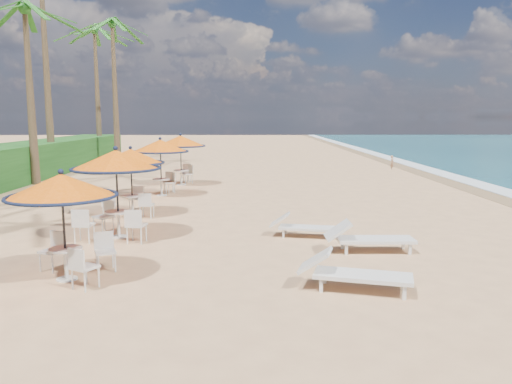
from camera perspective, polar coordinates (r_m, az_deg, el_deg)
ground at (r=10.14m, az=8.45°, el=-9.83°), size 160.00×160.00×0.00m
wetsand_band at (r=22.13m, az=26.12°, el=-0.58°), size 1.40×140.00×0.02m
station_0 at (r=10.34m, az=-21.01°, el=-0.75°), size 2.11×2.11×2.20m
station_1 at (r=13.56m, az=-15.85°, el=2.31°), size 2.34×2.34×2.44m
station_2 at (r=16.61m, az=-14.13°, el=3.03°), size 2.17×2.17×2.27m
station_3 at (r=20.64m, az=-10.78°, el=4.62°), size 2.29×2.35×2.38m
station_4 at (r=23.78m, az=-8.54°, el=5.27°), size 2.33×2.42×2.43m
lounger_near at (r=9.49m, az=10.80°, el=-8.97°), size 2.17×1.19×0.74m
lounger_mid at (r=12.17m, az=12.50°, el=-5.08°), size 2.11×0.67×0.76m
lounger_far at (r=13.44m, az=5.14°, el=-3.87°), size 1.84×0.90×0.63m
palm_4 at (r=26.28m, az=-24.87°, el=17.47°), size 5.00×5.00×8.35m
palm_6 at (r=34.78m, az=-16.08°, el=17.13°), size 5.00×5.00×9.37m
palm_7 at (r=39.47m, az=-17.95°, el=16.37°), size 5.00×5.00×9.64m
person at (r=31.61m, az=15.30°, el=3.32°), size 0.29×0.38×0.92m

